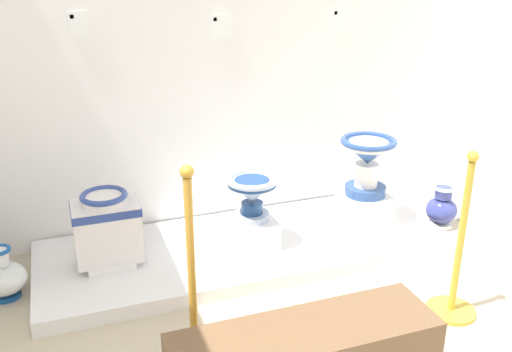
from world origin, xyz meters
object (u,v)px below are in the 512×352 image
info_placard_second (221,26)px  stanchion_post_near_left (193,311)px  info_placard_third (339,18)px  antique_toilet_leftmost (107,224)px  plinth_block_leftmost (110,260)px  antique_toilet_pale_glazed (252,191)px  stanchion_post_near_right (456,272)px  plinth_block_pale_glazed (252,232)px  plinth_block_squat_floral (364,207)px  info_placard_first (79,24)px  decorative_vase_corner (4,278)px  decorative_vase_companion (441,208)px  antique_toilet_squat_floral (367,157)px

info_placard_second → stanchion_post_near_left: (-0.61, -1.49, -1.16)m
stanchion_post_near_left → info_placard_third: bearing=44.8°
antique_toilet_leftmost → info_placard_third: info_placard_third is taller
plinth_block_leftmost → antique_toilet_leftmost: bearing=0.0°
antique_toilet_pale_glazed → stanchion_post_near_right: size_ratio=0.35×
plinth_block_pale_glazed → info_placard_third: info_placard_third is taller
plinth_block_squat_floral → stanchion_post_near_right: 1.09m
info_placard_first → plinth_block_pale_glazed: bearing=-31.3°
info_placard_first → info_placard_third: size_ratio=1.26×
info_placard_first → decorative_vase_corner: info_placard_first is taller
plinth_block_leftmost → antique_toilet_pale_glazed: 1.00m
plinth_block_leftmost → antique_toilet_pale_glazed: bearing=-4.2°
info_placard_second → decorative_vase_companion: size_ratio=0.46×
plinth_block_leftmost → decorative_vase_corner: size_ratio=0.87×
plinth_block_leftmost → plinth_block_pale_glazed: (0.93, -0.07, 0.07)m
plinth_block_pale_glazed → plinth_block_squat_floral: bearing=6.1°
antique_toilet_leftmost → stanchion_post_near_left: 1.04m
plinth_block_pale_glazed → stanchion_post_near_left: stanchion_post_near_left is taller
plinth_block_pale_glazed → antique_toilet_pale_glazed: size_ratio=0.88×
plinth_block_pale_glazed → info_placard_second: size_ratio=1.98×
antique_toilet_squat_floral → plinth_block_squat_floral: bearing=0.0°
stanchion_post_near_left → info_placard_first: bearing=101.6°
plinth_block_pale_glazed → stanchion_post_near_right: bearing=-49.3°
decorative_vase_companion → stanchion_post_near_left: stanchion_post_near_left is taller
antique_toilet_squat_floral → info_placard_first: (-1.84, 0.47, 0.94)m
plinth_block_leftmost → stanchion_post_near_left: size_ratio=0.27×
info_placard_first → decorative_vase_corner: 1.60m
antique_toilet_pale_glazed → stanchion_post_near_right: 1.33m
antique_toilet_leftmost → info_placard_second: (0.91, 0.50, 1.10)m
antique_toilet_leftmost → info_placard_third: 2.18m
plinth_block_pale_glazed → info_placard_third: size_ratio=2.39×
info_placard_first → info_placard_second: 0.92m
plinth_block_leftmost → antique_toilet_squat_floral: (1.83, 0.03, 0.46)m
info_placard_first → info_placard_second: bearing=0.0°
plinth_block_pale_glazed → decorative_vase_companion: decorative_vase_companion is taller
info_placard_second → stanchion_post_near_right: 2.16m
plinth_block_squat_floral → stanchion_post_near_left: stanchion_post_near_left is taller
antique_toilet_leftmost → antique_toilet_squat_floral: antique_toilet_squat_floral is taller
plinth_block_squat_floral → info_placard_first: 2.31m
plinth_block_squat_floral → decorative_vase_corner: size_ratio=1.04×
plinth_block_leftmost → info_placard_third: size_ratio=2.31×
info_placard_second → stanchion_post_near_left: 1.98m
info_placard_third → info_placard_first: bearing=180.0°
antique_toilet_leftmost → info_placard_third: (1.80, 0.50, 1.13)m
plinth_block_leftmost → stanchion_post_near_right: bearing=-30.8°
info_placard_second → decorative_vase_corner: bearing=-160.9°
plinth_block_pale_glazed → info_placard_third: 1.67m
plinth_block_squat_floral → info_placard_third: info_placard_third is taller
antique_toilet_pale_glazed → decorative_vase_corner: 1.59m
info_placard_first → info_placard_second: (0.92, 0.00, -0.05)m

